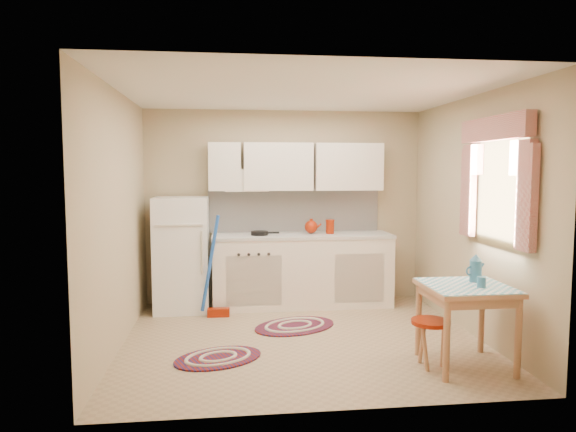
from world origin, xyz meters
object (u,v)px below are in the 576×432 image
object	(u,v)px
table	(465,326)
stool	(430,343)
fridge	(182,254)
base_cabinets	(302,271)

from	to	relation	value
table	stool	bearing A→B (deg)	177.35
fridge	table	size ratio (longest dim) A/B	1.94
fridge	base_cabinets	distance (m)	1.52
fridge	base_cabinets	world-z (taller)	fridge
stool	table	bearing A→B (deg)	-2.65
base_cabinets	stool	xyz separation A→B (m)	(0.82, -2.18, -0.23)
table	stool	world-z (taller)	table
base_cabinets	table	world-z (taller)	base_cabinets
table	stool	distance (m)	0.35
table	stool	size ratio (longest dim) A/B	1.71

